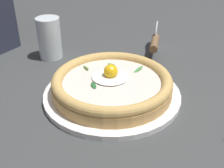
{
  "coord_description": "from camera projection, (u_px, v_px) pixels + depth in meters",
  "views": [
    {
      "loc": [
        -0.47,
        0.3,
        0.35
      ],
      "look_at": [
        -0.04,
        -0.04,
        0.03
      ],
      "focal_mm": 46.39,
      "sensor_mm": 36.0,
      "label": 1
    }
  ],
  "objects": [
    {
      "name": "drinking_glass",
      "position": [
        50.0,
        41.0,
        0.8
      ],
      "size": [
        0.06,
        0.06,
        0.11
      ],
      "color": "silver",
      "rests_on": "ground"
    },
    {
      "name": "ground_plane",
      "position": [
        88.0,
        99.0,
        0.66
      ],
      "size": [
        2.4,
        2.4,
        0.03
      ],
      "primitive_type": "cube",
      "color": "#3B3E3E",
      "rests_on": "ground"
    },
    {
      "name": "pizza",
      "position": [
        112.0,
        83.0,
        0.63
      ],
      "size": [
        0.26,
        0.26,
        0.06
      ],
      "color": "tan",
      "rests_on": "pizza_plate"
    },
    {
      "name": "pizza_cutter",
      "position": [
        155.0,
        40.0,
        0.83
      ],
      "size": [
        0.11,
        0.13,
        0.08
      ],
      "color": "silver",
      "rests_on": "ground"
    },
    {
      "name": "pizza_plate",
      "position": [
        112.0,
        94.0,
        0.64
      ],
      "size": [
        0.3,
        0.3,
        0.01
      ],
      "primitive_type": "cylinder",
      "color": "white",
      "rests_on": "ground"
    }
  ]
}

